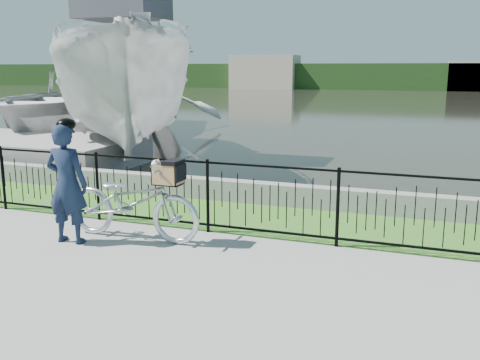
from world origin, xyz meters
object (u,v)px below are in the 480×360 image
at_px(cyclist, 67,182).
at_px(boat_near, 126,90).
at_px(bicycle_rig, 133,201).
at_px(boat_far, 91,103).

xyz_separation_m(cyclist, boat_near, (-3.14, 6.65, 1.02)).
height_order(bicycle_rig, boat_near, boat_near).
xyz_separation_m(cyclist, boat_far, (-7.37, 10.95, 0.32)).
bearing_deg(cyclist, boat_far, 123.94).
distance_m(cyclist, boat_near, 7.42).
bearing_deg(boat_far, cyclist, -56.06).
height_order(boat_near, boat_far, boat_near).
xyz_separation_m(bicycle_rig, cyclist, (-0.80, -0.47, 0.32)).
relative_size(bicycle_rig, cyclist, 1.19).
height_order(cyclist, boat_near, boat_near).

